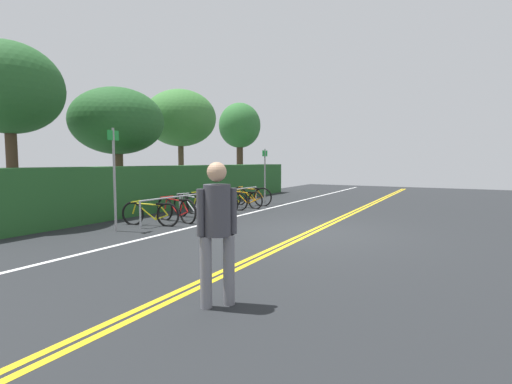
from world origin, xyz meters
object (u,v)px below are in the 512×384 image
at_px(tree_far_right, 180,118).
at_px(bicycle_1, 176,210).
at_px(tree_near_left, 8,89).
at_px(tree_extra, 240,127).
at_px(sign_post_far, 265,171).
at_px(bike_rack, 211,197).
at_px(bicycle_3, 206,204).
at_px(bicycle_7, 250,196).
at_px(bicycle_5, 226,201).
at_px(tree_mid, 117,122).
at_px(bicycle_6, 244,199).
at_px(sign_post_near, 114,170).
at_px(bicycle_4, 218,202).
at_px(bicycle_2, 192,206).
at_px(bicycle_0, 150,214).
at_px(pedestrian, 217,224).

bearing_deg(tree_far_right, bicycle_1, -141.23).
distance_m(tree_near_left, tree_extra, 12.02).
bearing_deg(sign_post_far, bike_rack, 176.99).
relative_size(bike_rack, tree_far_right, 1.28).
bearing_deg(bicycle_3, bicycle_7, 1.20).
relative_size(bicycle_5, tree_mid, 0.38).
relative_size(tree_near_left, tree_far_right, 1.00).
distance_m(bike_rack, sign_post_far, 3.60).
height_order(bicycle_6, tree_near_left, tree_near_left).
distance_m(bicycle_6, sign_post_near, 5.75).
bearing_deg(bicycle_3, tree_mid, 96.62).
bearing_deg(bicycle_5, sign_post_near, 178.39).
xyz_separation_m(bicycle_3, tree_far_right, (3.44, 3.90, 3.28)).
height_order(bike_rack, bicycle_4, bike_rack).
bearing_deg(bicycle_7, sign_post_near, 177.87).
bearing_deg(bike_rack, bicycle_4, -8.49).
relative_size(bicycle_1, bicycle_5, 1.07).
bearing_deg(tree_mid, sign_post_far, -40.24).
bearing_deg(bicycle_2, tree_far_right, 43.26).
bearing_deg(bike_rack, tree_near_left, 141.51).
xyz_separation_m(bicycle_1, sign_post_far, (5.34, -0.08, 1.00)).
height_order(bicycle_4, sign_post_far, sign_post_far).
distance_m(bicycle_0, bicycle_3, 2.30).
relative_size(bicycle_3, tree_mid, 0.40).
height_order(sign_post_far, tree_extra, tree_extra).
xyz_separation_m(pedestrian, tree_extra, (14.11, 8.30, 2.65)).
relative_size(bicycle_0, bicycle_1, 0.96).
height_order(bicycle_0, bicycle_7, bicycle_7).
bearing_deg(sign_post_near, tree_mid, 47.78).
distance_m(bicycle_0, bicycle_6, 4.60).
xyz_separation_m(bicycle_7, tree_far_right, (0.43, 3.84, 3.28)).
bearing_deg(bicycle_0, tree_far_right, 33.22).
xyz_separation_m(bike_rack, bicycle_3, (-0.37, -0.06, -0.19)).
xyz_separation_m(bicycle_7, pedestrian, (-9.07, -4.74, 0.64)).
height_order(bicycle_3, bicycle_5, bicycle_3).
height_order(bicycle_6, sign_post_near, sign_post_near).
relative_size(bicycle_7, tree_near_left, 0.36).
relative_size(bicycle_2, bicycle_3, 1.03).
bearing_deg(bicycle_5, bicycle_4, -167.69).
bearing_deg(tree_near_left, pedestrian, -104.31).
height_order(bicycle_5, tree_far_right, tree_far_right).
xyz_separation_m(bicycle_3, sign_post_near, (-3.31, 0.30, 1.15)).
height_order(bike_rack, sign_post_near, sign_post_near).
bearing_deg(bicycle_5, bicycle_2, -176.42).
bearing_deg(tree_mid, pedestrian, -124.67).
bearing_deg(tree_near_left, bicycle_3, -41.51).
distance_m(bicycle_2, sign_post_near, 2.90).
height_order(tree_mid, tree_far_right, tree_far_right).
bearing_deg(bicycle_1, bicycle_7, 1.31).
relative_size(bicycle_1, tree_near_left, 0.35).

